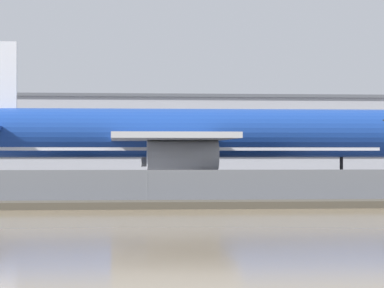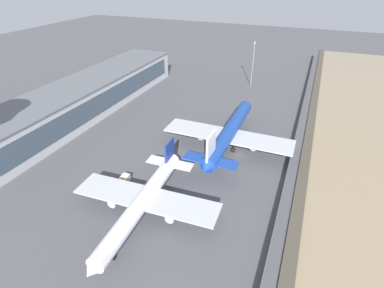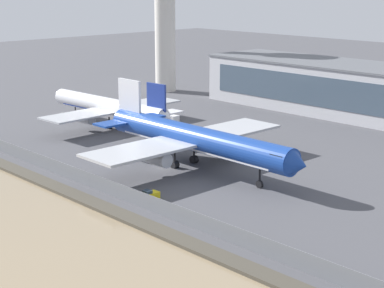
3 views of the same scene
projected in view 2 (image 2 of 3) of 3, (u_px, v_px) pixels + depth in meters
ground_plane at (238, 155)px, 97.64m from camera, size 500.00×500.00×0.00m
shoreline_seawall at (304, 168)px, 90.82m from camera, size 320.00×3.00×0.50m
perimeter_fence at (289, 162)px, 91.76m from camera, size 280.00×0.10×2.57m
cargo_jet_blue at (229, 133)px, 99.19m from camera, size 49.82×42.43×14.55m
passenger_jet_white at (144, 200)px, 71.94m from camera, size 42.87×36.89×12.09m
baggage_tug at (285, 143)px, 102.54m from camera, size 1.61×3.21×1.80m
ops_van at (123, 181)px, 83.77m from camera, size 5.35×2.52×2.48m
terminal_building at (87, 96)px, 124.17m from camera, size 109.69×21.81×13.01m
apron_light_mast_apron_west at (253, 62)px, 146.55m from camera, size 3.20×0.40×22.39m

